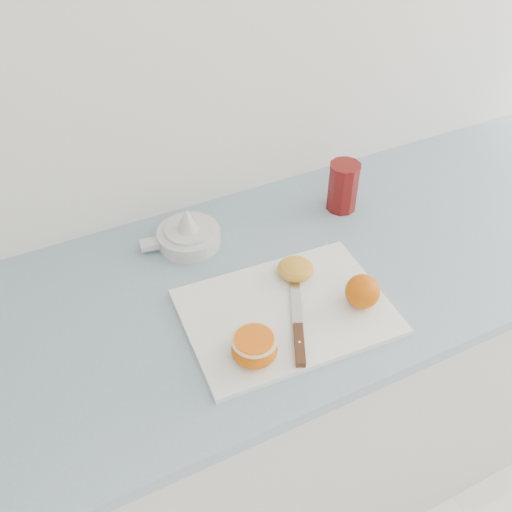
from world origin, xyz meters
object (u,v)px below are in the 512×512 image
object	(u,v)px
red_tumbler	(343,188)
citrus_juicer	(188,234)
half_orange	(254,348)
counter	(293,388)
cutting_board	(286,312)

from	to	relation	value
red_tumbler	citrus_juicer	bearing A→B (deg)	174.31
half_orange	citrus_juicer	world-z (taller)	citrus_juicer
counter	cutting_board	world-z (taller)	cutting_board
counter	half_orange	bearing A→B (deg)	-137.66
half_orange	red_tumbler	xyz separation A→B (m)	(0.39, 0.32, 0.02)
cutting_board	citrus_juicer	bearing A→B (deg)	108.12
counter	red_tumbler	xyz separation A→B (m)	(0.18, 0.13, 0.50)
half_orange	citrus_juicer	xyz separation A→B (m)	(0.01, 0.36, -0.01)
cutting_board	red_tumbler	xyz separation A→B (m)	(0.28, 0.24, 0.05)
half_orange	citrus_juicer	distance (m)	0.36
cutting_board	citrus_juicer	distance (m)	0.30
cutting_board	citrus_juicer	xyz separation A→B (m)	(-0.09, 0.28, 0.02)
cutting_board	red_tumbler	distance (m)	0.38
cutting_board	counter	bearing A→B (deg)	48.65
counter	citrus_juicer	size ratio (longest dim) A/B	13.98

